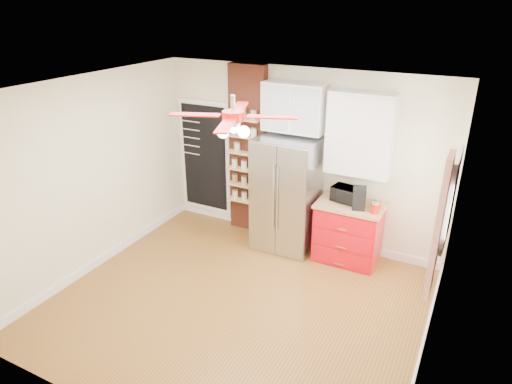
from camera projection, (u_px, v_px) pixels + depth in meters
The scene contains 21 objects.
floor at pixel (237, 303), 5.82m from camera, with size 4.50×4.50×0.00m, color brown.
ceiling at pixel (233, 90), 4.76m from camera, with size 4.50×4.50×0.00m, color white.
wall_back at pixel (300, 158), 6.92m from camera, with size 4.50×0.02×2.70m, color beige.
wall_front at pixel (112, 302), 3.65m from camera, with size 4.50×0.02×2.70m, color beige.
wall_left at pixel (92, 175), 6.23m from camera, with size 0.02×4.00×2.70m, color beige.
wall_right at pixel (440, 253), 4.34m from camera, with size 0.02×4.00×2.70m, color beige.
chalkboard at pixel (205, 157), 7.70m from camera, with size 0.95×0.05×1.95m.
brick_pillar at pixel (248, 151), 7.21m from camera, with size 0.60×0.16×2.70m, color brown.
fridge at pixel (286, 194), 6.83m from camera, with size 0.90×0.70×1.75m, color #ACADB1.
upper_glass_cabinet at pixel (294, 107), 6.49m from camera, with size 0.90×0.35×0.70m, color white.
red_cabinet at pixel (348, 232), 6.63m from camera, with size 0.94×0.64×0.90m.
upper_shelf_unit at pixel (360, 134), 6.21m from camera, with size 0.90×0.30×1.15m, color white.
window at pixel (451, 199), 5.01m from camera, with size 0.04×0.75×1.05m, color white.
curtain at pixel (439, 227), 4.62m from camera, with size 0.06×0.40×1.55m, color #AB1E16.
ceiling_fan at pixel (233, 116), 4.86m from camera, with size 1.40×1.40×0.44m.
toaster_oven at pixel (346, 194), 6.49m from camera, with size 0.40×0.27×0.22m, color black.
coffee_maker at pixel (359, 198), 6.27m from camera, with size 0.18×0.22×0.30m, color black.
canister_left at pixel (375, 208), 6.16m from camera, with size 0.11×0.11×0.14m, color red.
canister_right at pixel (378, 204), 6.29m from camera, with size 0.10×0.10×0.14m, color #A92709.
pantry_jar_oats at pixel (237, 147), 7.14m from camera, with size 0.10×0.10×0.13m, color beige.
pantry_jar_beans at pixel (252, 150), 7.00m from camera, with size 0.09×0.09×0.13m, color #926D4A.
Camera 1 is at (2.40, -4.15, 3.60)m, focal length 32.00 mm.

